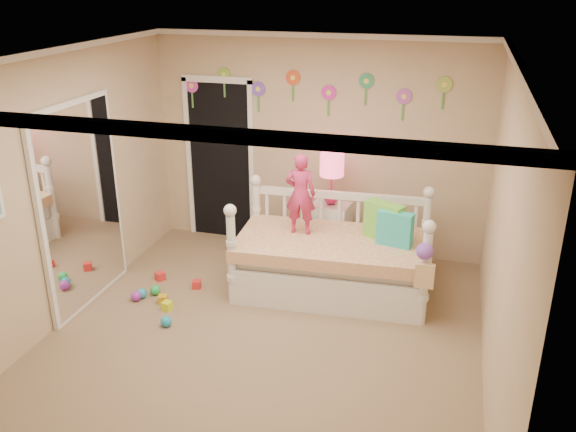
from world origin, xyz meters
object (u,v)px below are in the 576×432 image
(child, at_px, (300,194))
(nightstand, at_px, (330,233))
(daybed, at_px, (332,244))
(table_lamp, at_px, (332,171))

(child, relative_size, nightstand, 1.23)
(daybed, height_order, table_lamp, table_lamp)
(nightstand, height_order, table_lamp, table_lamp)
(child, relative_size, table_lamp, 1.45)
(child, distance_m, table_lamp, 0.69)
(daybed, relative_size, nightstand, 2.83)
(daybed, bearing_deg, table_lamp, 100.06)
(child, xyz_separation_m, nightstand, (0.20, 0.66, -0.70))
(child, distance_m, nightstand, 0.98)
(child, height_order, table_lamp, child)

